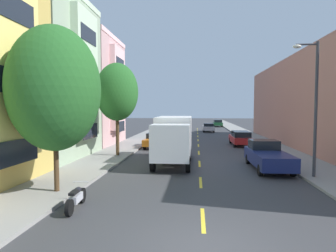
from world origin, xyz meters
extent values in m
plane|color=#38383A|center=(0.00, 30.00, 0.00)|extent=(160.00, 160.00, 0.00)
cube|color=gray|center=(-7.10, 28.00, 0.07)|extent=(3.20, 120.00, 0.14)
cube|color=gray|center=(7.10, 28.00, 0.07)|extent=(3.20, 120.00, 0.14)
cube|color=yellow|center=(0.00, 2.00, 0.00)|extent=(0.14, 2.20, 0.01)
cube|color=yellow|center=(0.00, 7.00, 0.00)|extent=(0.14, 2.20, 0.01)
cube|color=yellow|center=(0.00, 12.00, 0.00)|extent=(0.14, 2.20, 0.01)
cube|color=yellow|center=(0.00, 17.00, 0.00)|extent=(0.14, 2.20, 0.01)
cube|color=yellow|center=(0.00, 22.00, 0.00)|extent=(0.14, 2.20, 0.01)
cube|color=yellow|center=(0.00, 27.00, 0.00)|extent=(0.14, 2.20, 0.01)
cube|color=yellow|center=(0.00, 32.00, 0.00)|extent=(0.14, 2.20, 0.01)
cube|color=yellow|center=(0.00, 37.00, 0.00)|extent=(0.14, 2.20, 0.01)
cube|color=yellow|center=(0.00, 42.00, 0.00)|extent=(0.14, 2.20, 0.01)
cube|color=yellow|center=(0.00, 47.00, 0.00)|extent=(0.14, 2.20, 0.01)
cube|color=#F9D572|center=(-8.42, 4.33, 5.63)|extent=(0.55, 3.81, 8.14)
cube|color=#1E232D|center=(-8.13, 4.33, 1.88)|extent=(0.04, 2.90, 1.10)
cube|color=#1E232D|center=(-8.13, 4.33, 5.01)|extent=(0.04, 2.90, 1.10)
cube|color=#1E232D|center=(-8.13, 4.33, 8.14)|extent=(0.04, 2.90, 1.10)
cube|color=#99AD8E|center=(-14.55, 13.00, 5.90)|extent=(11.70, 8.47, 11.79)
cube|color=beige|center=(-8.42, 13.00, 6.37)|extent=(0.55, 3.81, 9.20)
cube|color=#1E232D|center=(-8.13, 13.00, 2.12)|extent=(0.04, 2.90, 1.10)
cube|color=#1E232D|center=(-8.13, 13.00, 5.66)|extent=(0.04, 2.90, 1.10)
cube|color=#1E232D|center=(-8.13, 13.00, 9.20)|extent=(0.04, 2.90, 1.10)
cube|color=#CC9E9E|center=(-14.33, 21.68, 5.44)|extent=(11.27, 8.47, 10.89)
cube|color=#FECACA|center=(-8.95, 21.68, 11.11)|extent=(0.60, 8.47, 0.44)
cube|color=#FECACA|center=(-8.42, 21.68, 5.88)|extent=(0.55, 3.81, 8.49)
cube|color=#1E232D|center=(-8.13, 21.68, 1.96)|extent=(0.04, 2.90, 1.10)
cube|color=#1E232D|center=(-8.13, 21.68, 5.23)|extent=(0.04, 2.90, 1.10)
cube|color=#1E232D|center=(-8.13, 21.68, 8.49)|extent=(0.04, 2.90, 1.10)
cylinder|color=#47331E|center=(-6.40, 4.33, 1.38)|extent=(0.22, 0.22, 2.48)
ellipsoid|color=#235B23|center=(-6.40, 4.33, 4.66)|extent=(3.96, 3.96, 5.45)
cylinder|color=#47331E|center=(-6.40, 14.20, 1.78)|extent=(0.26, 0.26, 3.28)
ellipsoid|color=#235B23|center=(-6.40, 14.20, 5.11)|extent=(3.30, 3.30, 4.50)
cylinder|color=#38383D|center=(6.10, 8.31, 3.74)|extent=(0.16, 0.16, 7.20)
cylinder|color=#38383D|center=(5.55, 8.31, 7.19)|extent=(1.10, 0.10, 0.10)
ellipsoid|color=silver|center=(5.05, 8.31, 7.09)|extent=(0.44, 0.28, 0.20)
cube|color=white|center=(-1.81, 12.95, 1.94)|extent=(2.44, 4.97, 2.56)
cube|color=white|center=(-1.78, 9.33, 1.76)|extent=(2.32, 1.92, 2.20)
cube|color=black|center=(-1.77, 8.43, 2.24)|extent=(2.02, 0.10, 0.97)
cube|color=black|center=(-1.83, 15.34, 0.43)|extent=(2.40, 0.18, 0.24)
cylinder|color=black|center=(-2.84, 9.27, 0.48)|extent=(0.29, 0.96, 0.96)
cylinder|color=black|center=(-0.72, 9.28, 0.48)|extent=(0.29, 0.96, 0.96)
cylinder|color=black|center=(-2.88, 14.21, 0.48)|extent=(0.29, 0.96, 0.96)
cylinder|color=black|center=(-0.76, 14.23, 0.48)|extent=(0.29, 0.96, 0.96)
cylinder|color=black|center=(-2.87, 13.11, 0.48)|extent=(0.29, 0.96, 0.96)
cylinder|color=black|center=(-0.75, 13.13, 0.48)|extent=(0.29, 0.96, 0.96)
cube|color=#194C28|center=(4.37, 54.39, 0.64)|extent=(1.82, 4.70, 0.62)
cube|color=black|center=(4.37, 54.01, 1.23)|extent=(1.60, 2.82, 0.55)
cylinder|color=black|center=(5.17, 55.99, 0.33)|extent=(0.22, 0.66, 0.66)
cylinder|color=black|center=(3.57, 55.99, 0.33)|extent=(0.22, 0.66, 0.66)
cylinder|color=black|center=(5.17, 52.79, 0.33)|extent=(0.22, 0.66, 0.66)
cylinder|color=black|center=(3.57, 52.79, 0.33)|extent=(0.22, 0.66, 0.66)
cube|color=orange|center=(-4.21, 20.06, 0.63)|extent=(1.93, 4.55, 0.60)
cube|color=black|center=(-4.20, 20.28, 1.18)|extent=(1.65, 2.20, 0.50)
cylinder|color=black|center=(-5.04, 18.55, 0.33)|extent=(0.24, 0.67, 0.66)
cylinder|color=black|center=(-3.46, 18.51, 0.33)|extent=(0.24, 0.67, 0.66)
cylinder|color=black|center=(-4.95, 21.61, 0.33)|extent=(0.24, 0.67, 0.66)
cylinder|color=black|center=(-3.37, 21.57, 0.33)|extent=(0.24, 0.67, 0.66)
cube|color=#AD1E1E|center=(4.34, 22.51, 0.64)|extent=(1.84, 4.71, 0.62)
cube|color=black|center=(4.34, 22.13, 1.23)|extent=(1.62, 2.83, 0.55)
cylinder|color=black|center=(5.13, 24.11, 0.33)|extent=(0.22, 0.66, 0.66)
cylinder|color=black|center=(3.53, 24.10, 0.33)|extent=(0.22, 0.66, 0.66)
cylinder|color=black|center=(5.15, 20.91, 0.33)|extent=(0.22, 0.66, 0.66)
cylinder|color=black|center=(3.55, 20.91, 0.33)|extent=(0.22, 0.66, 0.66)
cube|color=navy|center=(4.25, 10.58, 0.73)|extent=(2.08, 5.33, 0.80)
cube|color=black|center=(4.23, 11.75, 1.43)|extent=(1.78, 1.62, 0.60)
cylinder|color=black|center=(5.12, 12.40, 0.33)|extent=(0.23, 0.66, 0.66)
cylinder|color=black|center=(3.34, 12.37, 0.33)|extent=(0.23, 0.66, 0.66)
cylinder|color=black|center=(5.17, 8.80, 0.33)|extent=(0.23, 0.66, 0.66)
cylinder|color=black|center=(3.39, 8.77, 0.33)|extent=(0.23, 0.66, 0.66)
cube|color=tan|center=(-4.39, 42.25, 0.73)|extent=(2.15, 5.36, 0.80)
cube|color=black|center=(-4.42, 41.08, 1.43)|extent=(1.81, 1.64, 0.60)
cylinder|color=black|center=(-5.33, 40.47, 0.33)|extent=(0.24, 0.67, 0.66)
cylinder|color=black|center=(-3.55, 40.42, 0.33)|extent=(0.24, 0.67, 0.66)
cylinder|color=black|center=(-5.22, 44.07, 0.33)|extent=(0.24, 0.67, 0.66)
cylinder|color=black|center=(-3.44, 44.02, 0.33)|extent=(0.24, 0.67, 0.66)
cube|color=#B2B5BA|center=(1.80, 40.17, 0.63)|extent=(1.80, 4.50, 0.60)
cube|color=black|center=(1.80, 39.94, 1.18)|extent=(1.58, 2.16, 0.50)
cylinder|color=black|center=(2.59, 41.70, 0.33)|extent=(0.22, 0.66, 0.66)
cylinder|color=black|center=(1.01, 41.70, 0.33)|extent=(0.22, 0.66, 0.66)
cylinder|color=black|center=(2.59, 38.64, 0.33)|extent=(0.22, 0.66, 0.66)
cylinder|color=black|center=(1.01, 38.64, 0.33)|extent=(0.22, 0.66, 0.66)
cylinder|color=black|center=(-4.81, 3.31, 0.30)|extent=(0.19, 0.61, 0.60)
cylinder|color=black|center=(-4.69, 1.86, 0.30)|extent=(0.19, 0.61, 0.60)
cube|color=silver|center=(-4.75, 2.59, 0.42)|extent=(0.35, 0.83, 0.28)
ellipsoid|color=black|center=(-4.76, 2.76, 0.68)|extent=(0.24, 0.48, 0.22)
cube|color=black|center=(-4.73, 2.33, 0.70)|extent=(0.26, 0.54, 0.10)
cylinder|color=silver|center=(-4.80, 3.19, 0.88)|extent=(0.62, 0.09, 0.03)
camera|label=1|loc=(-0.25, -7.60, 3.78)|focal=30.48mm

